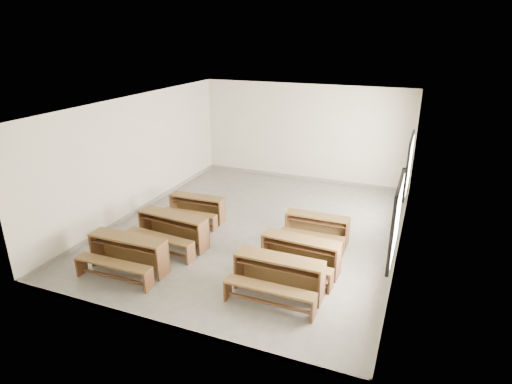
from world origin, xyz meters
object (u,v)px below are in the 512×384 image
at_px(desk_set_0, 127,252).
at_px(desk_set_1, 172,228).
at_px(desk_set_2, 196,206).
at_px(desk_set_5, 316,227).
at_px(desk_set_3, 278,274).
at_px(desk_set_4, 300,253).

height_order(desk_set_0, desk_set_1, desk_set_1).
height_order(desk_set_2, desk_set_5, desk_set_5).
bearing_deg(desk_set_3, desk_set_0, -173.60).
bearing_deg(desk_set_2, desk_set_1, -84.62).
bearing_deg(desk_set_5, desk_set_4, -89.96).
relative_size(desk_set_0, desk_set_2, 1.13).
distance_m(desk_set_2, desk_set_3, 4.01).
bearing_deg(desk_set_1, desk_set_3, -13.39).
bearing_deg(desk_set_5, desk_set_1, -155.45).
bearing_deg(desk_set_0, desk_set_4, 20.73).
relative_size(desk_set_0, desk_set_4, 1.01).
distance_m(desk_set_0, desk_set_1, 1.35).
xyz_separation_m(desk_set_0, desk_set_5, (3.35, 2.78, -0.05)).
xyz_separation_m(desk_set_0, desk_set_2, (0.06, 2.82, -0.06)).
height_order(desk_set_1, desk_set_3, desk_set_1).
xyz_separation_m(desk_set_3, desk_set_4, (0.14, 0.98, -0.02)).
xyz_separation_m(desk_set_0, desk_set_1, (0.25, 1.33, 0.01)).
relative_size(desk_set_4, desk_set_5, 1.12).
relative_size(desk_set_0, desk_set_1, 0.95).
distance_m(desk_set_1, desk_set_3, 3.13).
height_order(desk_set_3, desk_set_5, desk_set_3).
bearing_deg(desk_set_4, desk_set_3, -95.16).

